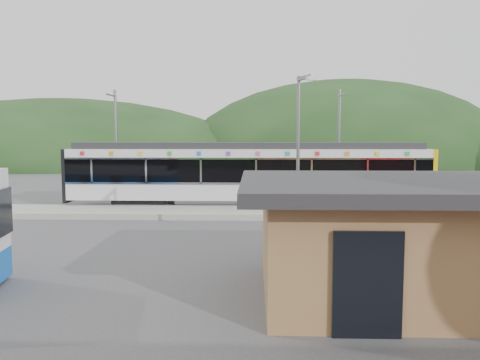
{
  "coord_description": "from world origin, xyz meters",
  "views": [
    {
      "loc": [
        1.72,
        -20.75,
        4.05
      ],
      "look_at": [
        1.07,
        1.0,
        2.06
      ],
      "focal_mm": 35.0,
      "sensor_mm": 36.0,
      "label": 1
    }
  ],
  "objects": [
    {
      "name": "ground",
      "position": [
        0.0,
        0.0,
        0.0
      ],
      "size": [
        120.0,
        120.0,
        0.0
      ],
      "primitive_type": "plane",
      "color": "#4C4C4F",
      "rests_on": "ground"
    },
    {
      "name": "catenary_mast_east",
      "position": [
        7.0,
        8.56,
        3.65
      ],
      "size": [
        0.18,
        1.8,
        7.0
      ],
      "color": "slate",
      "rests_on": "ground"
    },
    {
      "name": "hills",
      "position": [
        6.19,
        5.29,
        0.0
      ],
      "size": [
        146.0,
        149.0,
        26.0
      ],
      "color": "#1E3D19",
      "rests_on": "ground"
    },
    {
      "name": "platform",
      "position": [
        0.0,
        3.3,
        0.15
      ],
      "size": [
        26.0,
        3.2,
        0.3
      ],
      "primitive_type": "cube",
      "color": "#9E9E99",
      "rests_on": "ground"
    },
    {
      "name": "station_shelter",
      "position": [
        6.0,
        -9.01,
        1.55
      ],
      "size": [
        9.2,
        6.2,
        3.0
      ],
      "color": "olive",
      "rests_on": "ground"
    },
    {
      "name": "yellow_line",
      "position": [
        0.0,
        2.0,
        0.3
      ],
      "size": [
        26.0,
        0.1,
        0.01
      ],
      "primitive_type": "cube",
      "color": "yellow",
      "rests_on": "platform"
    },
    {
      "name": "catenary_mast_west",
      "position": [
        -7.0,
        8.56,
        3.65
      ],
      "size": [
        0.18,
        1.8,
        7.0
      ],
      "color": "slate",
      "rests_on": "ground"
    },
    {
      "name": "train",
      "position": [
        1.35,
        6.0,
        2.06
      ],
      "size": [
        20.44,
        3.01,
        3.74
      ],
      "color": "black",
      "rests_on": "ground"
    },
    {
      "name": "lamp_post",
      "position": [
        3.28,
        -4.2,
        3.69
      ],
      "size": [
        0.49,
        1.14,
        6.19
      ],
      "rotation": [
        0.0,
        0.0,
        0.38
      ],
      "color": "slate",
      "rests_on": "ground"
    }
  ]
}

